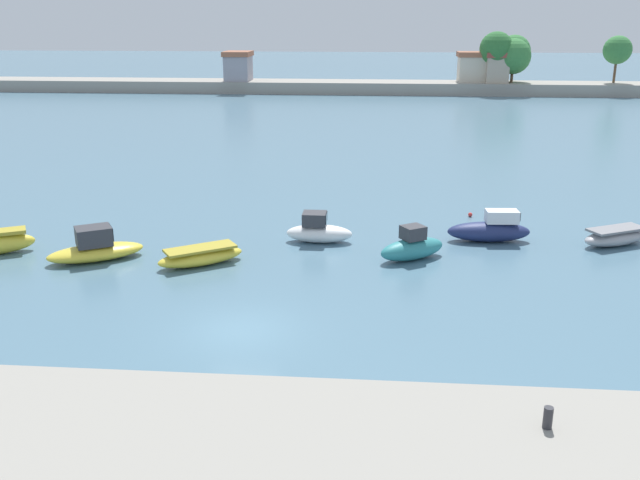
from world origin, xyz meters
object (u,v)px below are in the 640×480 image
Objects in this scene: moored_boat_1 at (95,249)px; mooring_buoy_1 at (470,215)px; moored_boat_4 at (412,247)px; mooring_bollard at (548,418)px; moored_boat_2 at (201,256)px; moored_boat_6 at (615,237)px; moored_boat_3 at (319,231)px; moored_boat_5 at (490,230)px.

moored_boat_1 reaches higher than mooring_buoy_1.
moored_boat_4 is 14.62× the size of mooring_buoy_1.
mooring_bollard is 0.15× the size of moored_boat_4.
moored_boat_4 reaches higher than moored_boat_1.
moored_boat_2 is at bearing 128.81° from mooring_bollard.
moored_boat_1 reaches higher than moored_boat_6.
moored_boat_2 is at bearing -143.03° from moored_boat_3.
moored_boat_5 is at bearing -14.67° from moored_boat_2.
moored_boat_2 is 16.39m from mooring_buoy_1.
mooring_bollard is 0.13× the size of moored_boat_5.
moored_boat_6 is 16.17× the size of mooring_buoy_1.
moored_boat_1 is at bearing -160.26° from moored_boat_3.
moored_boat_4 is (4.66, -2.27, 0.02)m from moored_boat_3.
moored_boat_5 is 4.60m from mooring_buoy_1.
mooring_bollard is at bearing -71.52° from moored_boat_1.
moored_boat_1 reaches higher than moored_boat_2.
moored_boat_6 is (15.00, 0.76, -0.16)m from moored_boat_3.
mooring_bollard reaches higher than moored_boat_4.
mooring_buoy_1 is (13.51, 9.27, -0.28)m from moored_boat_2.
moored_boat_5 is (4.11, 3.13, 0.01)m from moored_boat_4.
moored_boat_4 reaches higher than moored_boat_3.
mooring_bollard reaches higher than moored_boat_5.
moored_boat_4 reaches higher than mooring_buoy_1.
moored_boat_6 is at bearing -34.92° from mooring_buoy_1.
moored_boat_6 is at bearing 3.29° from moored_boat_3.
moored_boat_4 is 0.83× the size of moored_boat_5.
mooring_bollard is 23.37m from moored_boat_1.
moored_boat_4 is at bearing -115.48° from mooring_buoy_1.
moored_boat_3 is 0.95× the size of moored_boat_4.
moored_boat_3 is (10.31, 3.62, 0.02)m from moored_boat_1.
moored_boat_6 is 8.14m from mooring_buoy_1.
moored_boat_3 is 0.79× the size of moored_boat_5.
mooring_buoy_1 is (8.33, 5.42, -0.47)m from moored_boat_3.
mooring_bollard is 0.12× the size of moored_boat_1.
moored_boat_4 is at bearing -24.67° from moored_boat_1.
mooring_bollard is at bearing -92.83° from mooring_buoy_1.
mooring_bollard is 20.47m from moored_boat_3.
moored_boat_3 is 0.85× the size of moored_boat_6.
moored_boat_4 reaches higher than moored_boat_2.
mooring_bollard is 0.13× the size of moored_boat_2.
moored_boat_5 is (8.78, 0.87, 0.03)m from moored_boat_3.
mooring_buoy_1 is (-0.45, 4.55, -0.50)m from moored_boat_5.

